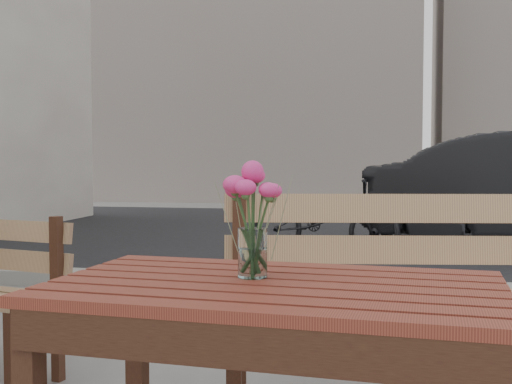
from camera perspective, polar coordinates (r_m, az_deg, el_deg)
street at (r=6.94m, az=10.40°, el=-5.33°), size 30.00×8.12×0.12m
backdrop_buildings at (r=16.40m, az=11.26°, el=11.97°), size 15.50×4.00×8.00m
main_table at (r=1.69m, az=1.63°, el=-11.93°), size 1.20×0.76×0.71m
main_bench at (r=2.64m, az=13.70°, el=-7.10°), size 1.56×0.67×0.94m
main_vase at (r=1.71m, az=-0.31°, el=-1.17°), size 0.17×0.17×0.31m
bicycle at (r=6.87m, az=6.17°, el=-2.18°), size 1.59×0.63×0.82m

